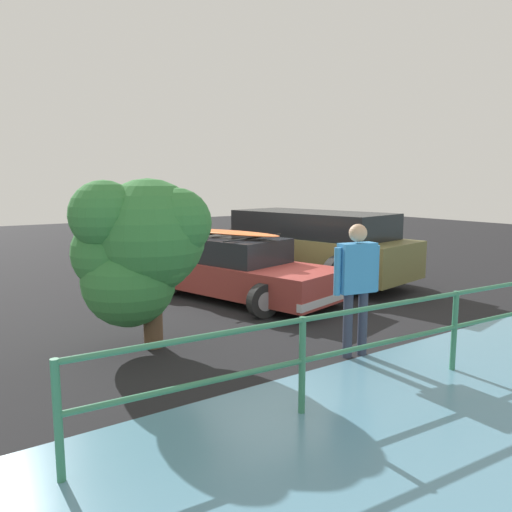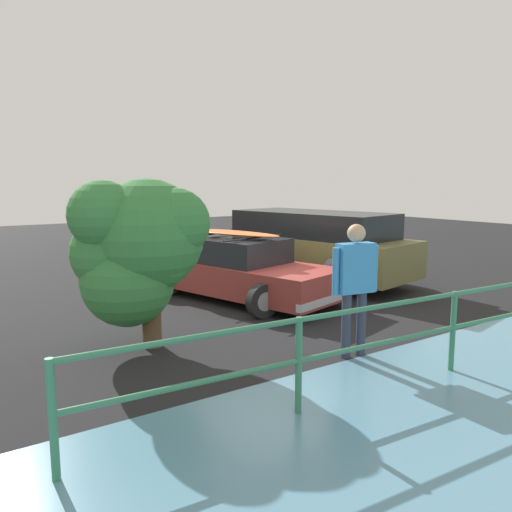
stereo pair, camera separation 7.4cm
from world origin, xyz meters
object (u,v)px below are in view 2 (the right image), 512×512
(suv_car, at_px, (312,245))
(bush_near_left, at_px, (139,248))
(sedan_car, at_px, (238,269))
(person_bystander, at_px, (355,278))

(suv_car, xyz_separation_m, bush_near_left, (5.18, 2.41, 0.57))
(sedan_car, relative_size, person_bystander, 2.51)
(suv_car, bearing_deg, person_bystander, 56.11)
(sedan_car, distance_m, person_bystander, 3.90)
(sedan_car, relative_size, bush_near_left, 1.88)
(suv_car, distance_m, person_bystander, 5.21)
(suv_car, bearing_deg, sedan_car, 11.57)
(person_bystander, relative_size, bush_near_left, 0.75)
(sedan_car, xyz_separation_m, person_bystander, (0.53, 3.84, 0.50))
(suv_car, xyz_separation_m, person_bystander, (2.90, 4.32, 0.20))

